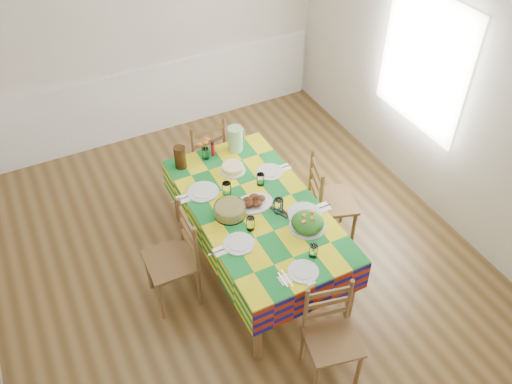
# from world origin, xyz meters

# --- Properties ---
(room) EXTENTS (4.58, 5.08, 2.78)m
(room) POSITION_xyz_m (0.00, 0.00, 1.35)
(room) COLOR brown
(room) RESTS_ON ground
(wainscot) EXTENTS (4.41, 0.06, 0.92)m
(wainscot) POSITION_xyz_m (0.00, 2.48, 0.49)
(wainscot) COLOR white
(wainscot) RESTS_ON room
(window_right) EXTENTS (0.00, 1.40, 1.40)m
(window_right) POSITION_xyz_m (2.23, 0.30, 1.50)
(window_right) COLOR white
(window_right) RESTS_ON room
(dining_table) EXTENTS (1.08, 2.01, 0.78)m
(dining_table) POSITION_xyz_m (0.17, -0.12, 0.69)
(dining_table) COLOR brown
(dining_table) RESTS_ON room
(setting_near_head) EXTENTS (0.40, 0.27, 0.12)m
(setting_near_head) POSITION_xyz_m (0.21, -0.92, 0.81)
(setting_near_head) COLOR silver
(setting_near_head) RESTS_ON dining_table
(setting_left_near) EXTENTS (0.48, 0.29, 0.13)m
(setting_left_near) POSITION_xyz_m (-0.11, -0.42, 0.81)
(setting_left_near) COLOR silver
(setting_left_near) RESTS_ON dining_table
(setting_left_far) EXTENTS (0.53, 0.32, 0.14)m
(setting_left_far) POSITION_xyz_m (-0.12, 0.22, 0.81)
(setting_left_far) COLOR silver
(setting_left_far) RESTS_ON dining_table
(setting_right_near) EXTENTS (0.56, 0.33, 0.14)m
(setting_right_near) POSITION_xyz_m (0.44, -0.36, 0.81)
(setting_right_near) COLOR silver
(setting_right_near) RESTS_ON dining_table
(setting_right_far) EXTENTS (0.48, 0.28, 0.12)m
(setting_right_far) POSITION_xyz_m (0.45, 0.20, 0.81)
(setting_right_far) COLOR silver
(setting_right_far) RESTS_ON dining_table
(meat_platter) EXTENTS (0.36, 0.26, 0.07)m
(meat_platter) POSITION_xyz_m (0.16, -0.08, 0.81)
(meat_platter) COLOR silver
(meat_platter) RESTS_ON dining_table
(salad_platter) EXTENTS (0.32, 0.32, 0.13)m
(salad_platter) POSITION_xyz_m (0.45, -0.55, 0.83)
(salad_platter) COLOR silver
(salad_platter) RESTS_ON dining_table
(pasta_bowl) EXTENTS (0.28, 0.28, 0.10)m
(pasta_bowl) POSITION_xyz_m (-0.08, -0.11, 0.83)
(pasta_bowl) COLOR white
(pasta_bowl) RESTS_ON dining_table
(cake) EXTENTS (0.24, 0.24, 0.07)m
(cake) POSITION_xyz_m (0.19, 0.42, 0.81)
(cake) COLOR silver
(cake) RESTS_ON dining_table
(serving_utensils) EXTENTS (0.16, 0.35, 0.01)m
(serving_utensils) POSITION_xyz_m (0.32, -0.21, 0.79)
(serving_utensils) COLOR black
(serving_utensils) RESTS_ON dining_table
(flower_vase) EXTENTS (0.14, 0.12, 0.23)m
(flower_vase) POSITION_xyz_m (0.04, 0.72, 0.88)
(flower_vase) COLOR white
(flower_vase) RESTS_ON dining_table
(hot_sauce) EXTENTS (0.04, 0.04, 0.17)m
(hot_sauce) POSITION_xyz_m (0.12, 0.74, 0.86)
(hot_sauce) COLOR red
(hot_sauce) RESTS_ON dining_table
(green_pitcher) EXTENTS (0.15, 0.15, 0.26)m
(green_pitcher) POSITION_xyz_m (0.36, 0.72, 0.91)
(green_pitcher) COLOR #9FCC90
(green_pitcher) RESTS_ON dining_table
(tea_pitcher) EXTENTS (0.11, 0.11, 0.23)m
(tea_pitcher) POSITION_xyz_m (-0.23, 0.71, 0.89)
(tea_pitcher) COLOR #321B0B
(tea_pitcher) RESTS_ON dining_table
(name_card) EXTENTS (0.08, 0.02, 0.02)m
(name_card) POSITION_xyz_m (0.15, -1.10, 0.79)
(name_card) COLOR silver
(name_card) RESTS_ON dining_table
(chair_near) EXTENTS (0.48, 0.47, 0.93)m
(chair_near) POSITION_xyz_m (0.18, -1.39, 0.46)
(chair_near) COLOR brown
(chair_near) RESTS_ON room
(chair_far) EXTENTS (0.47, 0.45, 0.98)m
(chair_far) POSITION_xyz_m (0.17, 1.14, 0.48)
(chair_far) COLOR brown
(chair_far) RESTS_ON room
(chair_left) EXTENTS (0.43, 0.45, 0.99)m
(chair_left) POSITION_xyz_m (-0.63, -0.12, 0.49)
(chair_left) COLOR brown
(chair_left) RESTS_ON room
(chair_right) EXTENTS (0.54, 0.55, 1.00)m
(chair_right) POSITION_xyz_m (0.97, -0.11, 0.49)
(chair_right) COLOR brown
(chair_right) RESTS_ON room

